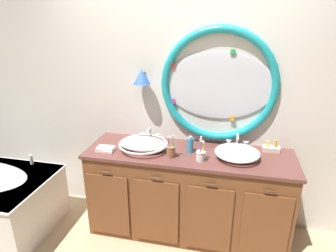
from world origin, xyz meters
TOP-DOWN VIEW (x-y plane):
  - ground_plane at (0.00, 0.00)m, footprint 14.00×14.00m
  - back_wall_assembly at (0.02, 0.59)m, footprint 6.40×0.26m
  - vanity_counter at (0.13, 0.26)m, footprint 1.95×0.63m
  - sink_basin_left at (-0.31, 0.23)m, footprint 0.47×0.47m
  - sink_basin_right at (0.57, 0.23)m, footprint 0.40×0.40m
  - faucet_set_left at (-0.31, 0.47)m, footprint 0.22×0.13m
  - faucet_set_right at (0.57, 0.47)m, footprint 0.22×0.12m
  - toothbrush_holder_left at (-0.01, 0.13)m, footprint 0.09×0.09m
  - toothbrush_holder_right at (0.26, 0.11)m, footprint 0.09×0.09m
  - soap_dispenser at (0.14, 0.26)m, footprint 0.06×0.07m
  - folded_hand_towel at (-0.64, 0.12)m, footprint 0.17×0.11m
  - toiletry_basket at (0.89, 0.46)m, footprint 0.16×0.09m

SIDE VIEW (x-z plane):
  - ground_plane at x=0.00m, z-range 0.00..0.00m
  - vanity_counter at x=0.13m, z-range 0.00..0.89m
  - folded_hand_towel at x=-0.64m, z-range 0.89..0.93m
  - toiletry_basket at x=0.89m, z-range 0.86..0.98m
  - sink_basin_right at x=0.57m, z-range 0.89..1.00m
  - toothbrush_holder_right at x=0.26m, z-range 0.83..1.05m
  - faucet_set_left at x=-0.31m, z-range 0.88..1.01m
  - sink_basin_left at x=-0.31m, z-range 0.89..1.00m
  - faucet_set_right at x=0.57m, z-range 0.87..1.02m
  - toothbrush_holder_left at x=-0.01m, z-range 0.84..1.06m
  - soap_dispenser at x=0.14m, z-range 0.88..1.05m
  - back_wall_assembly at x=0.02m, z-range 0.02..2.62m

